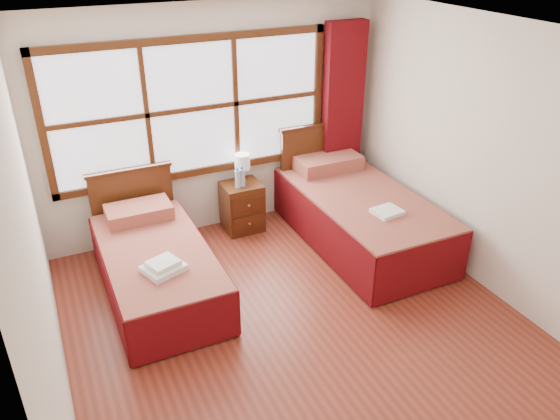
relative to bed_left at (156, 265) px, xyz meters
name	(u,v)px	position (x,y,z in m)	size (l,w,h in m)	color
floor	(303,331)	(1.03, -1.20, -0.29)	(4.50, 4.50, 0.00)	maroon
ceiling	(310,37)	(1.03, -1.20, 2.31)	(4.50, 4.50, 0.00)	white
wall_back	(214,122)	(1.03, 1.05, 1.01)	(4.00, 4.00, 0.00)	silver
wall_left	(38,263)	(-0.97, -1.20, 1.01)	(4.50, 4.50, 0.00)	silver
wall_right	(495,163)	(3.03, -1.20, 1.01)	(4.50, 4.50, 0.00)	silver
window	(192,109)	(0.78, 1.01, 1.21)	(3.16, 0.06, 1.56)	white
curtain	(342,118)	(2.63, 0.91, 0.88)	(0.50, 0.16, 2.30)	#650A0F
bed_left	(156,265)	(0.00, 0.00, 0.00)	(0.99, 2.01, 0.96)	#421E0D
bed_right	(358,213)	(2.35, 0.00, 0.05)	(1.16, 2.25, 1.13)	#421E0D
nightstand	(242,207)	(1.23, 0.80, 0.00)	(0.45, 0.44, 0.59)	#4B2510
towels_left	(163,266)	(-0.02, -0.46, 0.26)	(0.42, 0.40, 0.10)	white
towels_right	(387,212)	(2.34, -0.54, 0.33)	(0.31, 0.28, 0.04)	white
lamp	(242,163)	(1.27, 0.85, 0.54)	(0.18, 0.18, 0.34)	gold
bottle_near	(238,179)	(1.17, 0.73, 0.41)	(0.06, 0.06, 0.24)	#A5BFD5
bottle_far	(242,177)	(1.23, 0.75, 0.41)	(0.06, 0.06, 0.24)	#A5BFD5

